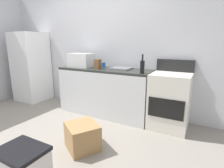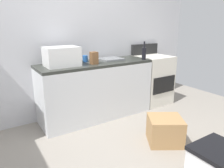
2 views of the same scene
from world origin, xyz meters
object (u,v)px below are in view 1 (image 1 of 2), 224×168
(cardboard_box_large, at_px, (82,136))
(storage_bin, at_px, (23,166))
(microwave, at_px, (82,60))
(wine_bottle, at_px, (142,66))
(coffee_mug, at_px, (103,65))
(knife_block, at_px, (98,64))
(stove_oven, at_px, (170,100))
(refrigerator, at_px, (31,67))

(cardboard_box_large, distance_m, storage_bin, 0.77)
(microwave, bearing_deg, wine_bottle, -8.21)
(storage_bin, bearing_deg, coffee_mug, 99.01)
(knife_block, relative_size, storage_bin, 0.39)
(coffee_mug, height_order, knife_block, knife_block)
(stove_oven, xyz_separation_m, wine_bottle, (-0.42, -0.21, 0.54))
(microwave, bearing_deg, refrigerator, -178.46)
(stove_oven, xyz_separation_m, cardboard_box_large, (-0.87, -1.19, -0.30))
(refrigerator, distance_m, cardboard_box_large, 2.73)
(refrigerator, xyz_separation_m, stove_oven, (3.27, 0.06, -0.34))
(knife_block, bearing_deg, refrigerator, 178.14)
(storage_bin, bearing_deg, refrigerator, 140.17)
(stove_oven, distance_m, coffee_mug, 1.43)
(storage_bin, bearing_deg, microwave, 111.30)
(coffee_mug, bearing_deg, cardboard_box_large, -70.59)
(stove_oven, height_order, cardboard_box_large, stove_oven)
(refrigerator, distance_m, storage_bin, 3.01)
(coffee_mug, distance_m, knife_block, 0.25)
(wine_bottle, bearing_deg, knife_block, 174.28)
(refrigerator, height_order, stove_oven, refrigerator)
(stove_oven, bearing_deg, refrigerator, -179.03)
(refrigerator, distance_m, microwave, 1.53)
(cardboard_box_large, bearing_deg, knife_block, 112.14)
(storage_bin, bearing_deg, knife_block, 99.35)
(microwave, height_order, cardboard_box_large, microwave)
(wine_bottle, distance_m, storage_bin, 2.01)
(wine_bottle, height_order, knife_block, wine_bottle)
(wine_bottle, xyz_separation_m, knife_block, (-0.89, 0.09, -0.02))
(refrigerator, bearing_deg, wine_bottle, -3.07)
(coffee_mug, relative_size, cardboard_box_large, 0.24)
(knife_block, distance_m, cardboard_box_large, 1.41)
(microwave, bearing_deg, stove_oven, 0.48)
(knife_block, bearing_deg, cardboard_box_large, -67.86)
(microwave, bearing_deg, coffee_mug, 18.13)
(refrigerator, bearing_deg, stove_oven, 0.97)
(cardboard_box_large, height_order, storage_bin, storage_bin)
(microwave, distance_m, storage_bin, 2.23)
(refrigerator, relative_size, wine_bottle, 5.38)
(stove_oven, distance_m, cardboard_box_large, 1.50)
(knife_block, bearing_deg, stove_oven, 5.20)
(coffee_mug, height_order, storage_bin, coffee_mug)
(stove_oven, height_order, coffee_mug, stove_oven)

